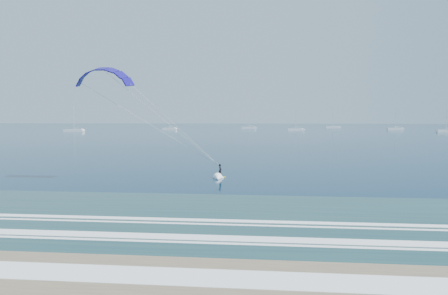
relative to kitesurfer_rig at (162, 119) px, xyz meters
name	(u,v)px	position (x,y,z in m)	size (l,w,h in m)	color
ground	(215,276)	(9.37, -27.17, -7.07)	(900.00, 900.00, 0.00)	#072741
kitesurfer_rig	(162,119)	(0.00, 0.00, 0.00)	(17.59, 6.78, 13.81)	yellow
sailboat_0	(74,130)	(-83.79, 148.81, -6.38)	(10.05, 2.40, 13.48)	white
sailboat_1	(170,129)	(-41.86, 179.78, -6.40)	(7.82, 2.40, 10.86)	white
sailboat_2	(249,128)	(2.47, 209.05, -6.39)	(8.89, 2.40, 11.97)	white
sailboat_3	(296,130)	(29.02, 173.13, -6.39)	(8.42, 2.40, 11.72)	white
sailboat_4	(333,127)	(58.35, 230.47, -6.39)	(9.39, 2.40, 12.68)	white
sailboat_5	(395,129)	(87.43, 194.02, -6.39)	(8.81, 2.40, 12.01)	white
sailboat_6	(446,131)	(100.30, 159.17, -6.39)	(8.67, 2.40, 11.75)	white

